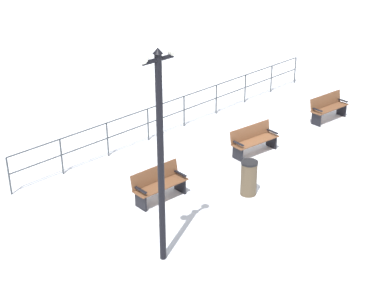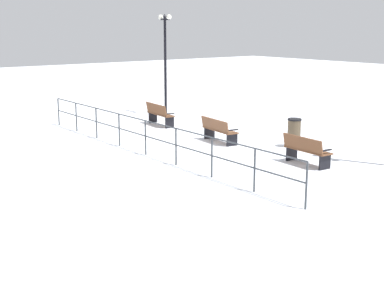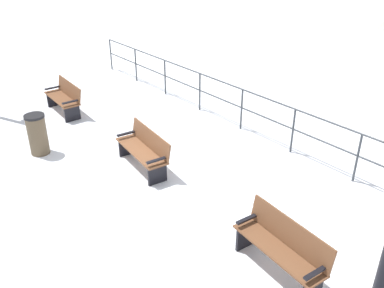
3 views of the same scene
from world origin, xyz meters
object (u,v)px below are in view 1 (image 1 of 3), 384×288
lamppost_near (160,138)px  bench_third (328,107)px  trash_bin (249,178)px  bench_second (254,139)px  bench_nearest (159,184)px

lamppost_near → bench_third: bearing=100.5°
bench_third → trash_bin: trash_bin is taller
bench_second → bench_nearest: bearing=-82.8°
bench_nearest → bench_third: size_ratio=0.93×
bench_third → lamppost_near: size_ratio=0.35×
trash_bin → bench_second: bearing=125.7°
bench_second → lamppost_near: lamppost_near is taller
lamppost_near → trash_bin: (-0.47, 3.67, -2.54)m
bench_nearest → bench_third: 8.19m
bench_second → lamppost_near: bearing=-63.6°
bench_nearest → bench_third: (0.19, 8.19, 0.03)m
bench_second → bench_third: 4.10m
trash_bin → lamppost_near: bearing=-82.7°
bench_third → trash_bin: size_ratio=1.71×
bench_nearest → trash_bin: 2.48m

